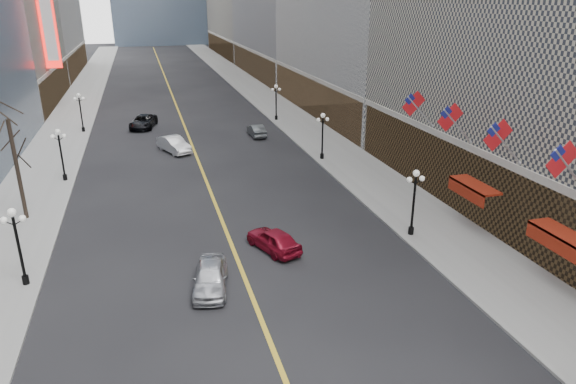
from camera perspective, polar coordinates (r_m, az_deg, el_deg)
sidewalk_east at (r=71.78m, az=-0.40°, el=8.78°), size 6.00×230.00×0.15m
sidewalk_west at (r=69.98m, az=-23.27°, el=6.78°), size 6.00×230.00×0.15m
lane_line at (r=79.28m, az=-12.32°, el=9.41°), size 0.25×200.00×0.02m
streetlamp_east_1 at (r=34.37m, az=13.85°, el=-0.40°), size 1.26×0.44×4.52m
streetlamp_east_2 at (r=50.04m, az=3.86°, el=6.76°), size 1.26×0.44×4.52m
streetlamp_east_3 at (r=66.89m, az=-1.33°, el=10.36°), size 1.26×0.44×4.52m
streetlamp_west_1 at (r=31.08m, az=-27.88°, el=-4.63°), size 1.26×0.44×4.52m
streetlamp_west_2 at (r=47.84m, az=-23.96°, el=4.35°), size 1.26×0.44×4.52m
streetlamp_west_3 at (r=65.26m, az=-22.07°, el=8.60°), size 1.26×0.44×4.52m
flag_2 at (r=29.03m, az=28.38°, el=2.90°), size 2.87×0.12×2.87m
flag_3 at (r=32.64m, az=22.49°, el=5.58°), size 2.87×0.12×2.87m
flag_4 at (r=36.57m, az=17.78°, el=7.67°), size 2.87×0.12×2.87m
flag_5 at (r=40.74m, az=13.98°, el=9.30°), size 2.87×0.12×2.87m
awning_b at (r=30.94m, az=28.13°, el=-4.43°), size 1.40×4.00×0.93m
awning_c at (r=36.56m, az=19.78°, el=0.53°), size 1.40×4.00×0.93m
theatre_marquee at (r=78.60m, az=-25.14°, el=16.74°), size 2.00×0.55×12.00m
tree_west_far at (r=39.74m, az=-28.44°, el=5.57°), size 3.60×3.60×7.92m
car_nb_near at (r=28.58m, az=-8.62°, el=-9.28°), size 2.63×4.72×1.52m
car_nb_mid at (r=54.43m, az=-12.54°, el=5.17°), size 3.45×5.14×1.60m
car_nb_far at (r=65.88m, az=-15.79°, el=7.54°), size 3.82×6.04×1.55m
car_sb_mid at (r=32.40m, az=-1.61°, el=-5.30°), size 3.17×4.61×1.46m
car_sb_far at (r=59.56m, az=-3.53°, el=6.84°), size 1.60×4.20×1.37m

